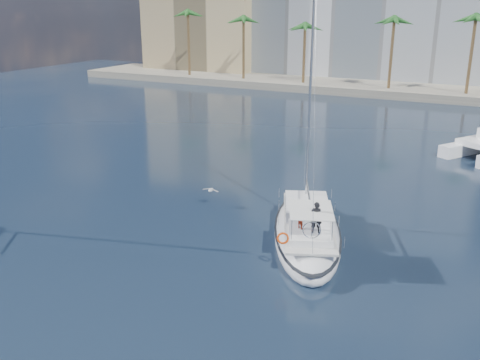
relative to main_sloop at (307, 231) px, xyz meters
The scene contains 7 objects.
ground 4.04m from the main_sloop, 123.24° to the right, with size 160.00×160.00×0.00m, color black.
quay 57.69m from the main_sloop, 92.18° to the left, with size 120.00×14.00×1.20m, color gray.
building_tan_left 79.83m from the main_sloop, 123.95° to the left, with size 22.00×14.00×22.00m, color tan.
palm_left 65.45m from the main_sloop, 124.01° to the left, with size 3.60×3.60×12.30m.
palm_centre 54.57m from the main_sloop, 92.34° to the left, with size 3.60×3.60×12.30m.
main_sloop is the anchor object (origin of this frame).
seagull 8.13m from the main_sloop, 163.73° to the left, with size 1.18×0.51×0.22m.
Camera 1 is at (11.63, -24.09, 13.24)m, focal length 40.00 mm.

